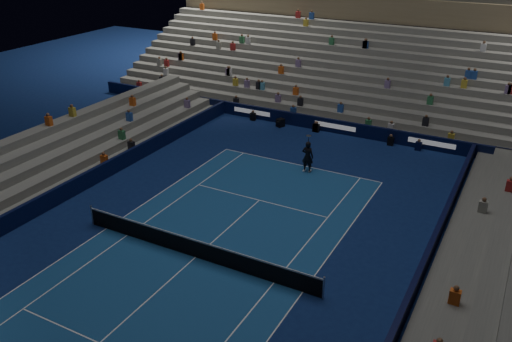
% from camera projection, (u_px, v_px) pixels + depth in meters
% --- Properties ---
extents(ground, '(90.00, 90.00, 0.00)m').
position_uv_depth(ground, '(196.00, 257.00, 25.08)').
color(ground, '#0D1D50').
rests_on(ground, ground).
extents(court_surface, '(10.97, 23.77, 0.01)m').
position_uv_depth(court_surface, '(196.00, 257.00, 25.08)').
color(court_surface, navy).
rests_on(court_surface, ground).
extents(sponsor_barrier_far, '(44.00, 0.25, 1.00)m').
position_uv_depth(sponsor_barrier_far, '(336.00, 126.00, 39.63)').
color(sponsor_barrier_far, black).
rests_on(sponsor_barrier_far, ground).
extents(sponsor_barrier_east, '(0.25, 37.00, 1.00)m').
position_uv_depth(sponsor_barrier_east, '(403.00, 314.00, 20.72)').
color(sponsor_barrier_east, black).
rests_on(sponsor_barrier_east, ground).
extents(sponsor_barrier_west, '(0.25, 37.00, 1.00)m').
position_uv_depth(sponsor_barrier_west, '(47.00, 201.00, 29.02)').
color(sponsor_barrier_west, '#080E33').
rests_on(sponsor_barrier_west, ground).
extents(grandstand_main, '(44.00, 15.20, 11.20)m').
position_uv_depth(grandstand_main, '(376.00, 61.00, 45.91)').
color(grandstand_main, slate).
rests_on(grandstand_main, ground).
extents(grandstand_east, '(5.00, 37.00, 2.50)m').
position_uv_depth(grandstand_east, '(501.00, 335.00, 19.06)').
color(grandstand_east, '#5E5E5A').
rests_on(grandstand_east, ground).
extents(grandstand_west, '(5.00, 37.00, 2.50)m').
position_uv_depth(grandstand_west, '(2.00, 181.00, 30.33)').
color(grandstand_west, slate).
rests_on(grandstand_west, ground).
extents(tennis_net, '(12.90, 0.10, 1.10)m').
position_uv_depth(tennis_net, '(195.00, 248.00, 24.87)').
color(tennis_net, '#B2B2B7').
rests_on(tennis_net, ground).
extents(tennis_player, '(0.75, 0.51, 2.03)m').
position_uv_depth(tennis_player, '(308.00, 157.00, 33.25)').
color(tennis_player, black).
rests_on(tennis_player, ground).
extents(broadcast_camera, '(0.64, 1.00, 0.61)m').
position_uv_depth(broadcast_camera, '(280.00, 123.00, 40.88)').
color(broadcast_camera, black).
rests_on(broadcast_camera, ground).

